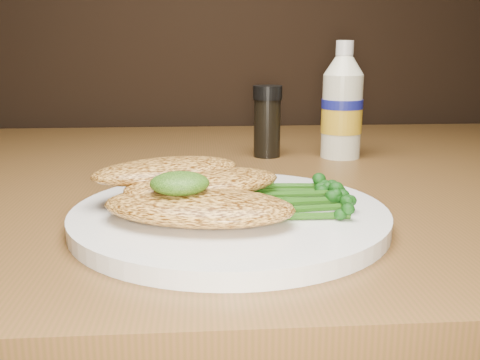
{
  "coord_description": "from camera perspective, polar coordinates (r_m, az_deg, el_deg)",
  "views": [
    {
      "loc": [
        -0.14,
        0.38,
        0.9
      ],
      "look_at": [
        -0.11,
        0.84,
        0.79
      ],
      "focal_mm": 40.25,
      "sensor_mm": 36.0,
      "label": 1
    }
  ],
  "objects": [
    {
      "name": "pesto_front",
      "position": [
        0.44,
        -6.41,
        -0.35
      ],
      "size": [
        0.05,
        0.05,
        0.02
      ],
      "primitive_type": "ellipsoid",
      "rotation": [
        0.0,
        0.0,
        -0.05
      ],
      "color": "black",
      "rests_on": "chicken_front"
    },
    {
      "name": "mayo_bottle",
      "position": [
        0.78,
        10.8,
        8.32
      ],
      "size": [
        0.07,
        0.07,
        0.16
      ],
      "primitive_type": null,
      "rotation": [
        0.0,
        0.0,
        -0.17
      ],
      "color": "#E8E6C4",
      "rests_on": "dining_table"
    },
    {
      "name": "broccolini_bundle",
      "position": [
        0.49,
        4.8,
        -1.59
      ],
      "size": [
        0.16,
        0.15,
        0.02
      ],
      "primitive_type": null,
      "rotation": [
        0.0,
        0.0,
        -0.37
      ],
      "color": "#214F11",
      "rests_on": "plate"
    },
    {
      "name": "pepper_grinder",
      "position": [
        0.77,
        2.9,
        6.2
      ],
      "size": [
        0.05,
        0.05,
        0.1
      ],
      "primitive_type": null,
      "rotation": [
        0.0,
        0.0,
        0.26
      ],
      "color": "black",
      "rests_on": "dining_table"
    },
    {
      "name": "chicken_front",
      "position": [
        0.44,
        -4.43,
        -2.81
      ],
      "size": [
        0.18,
        0.12,
        0.03
      ],
      "primitive_type": "ellipsoid",
      "rotation": [
        0.0,
        0.0,
        -0.25
      ],
      "color": "gold",
      "rests_on": "plate"
    },
    {
      "name": "chicken_mid",
      "position": [
        0.49,
        -3.85,
        -0.38
      ],
      "size": [
        0.16,
        0.12,
        0.02
      ],
      "primitive_type": "ellipsoid",
      "rotation": [
        0.0,
        0.0,
        0.39
      ],
      "color": "gold",
      "rests_on": "plate"
    },
    {
      "name": "chicken_back",
      "position": [
        0.51,
        -7.77,
        1.01
      ],
      "size": [
        0.16,
        0.12,
        0.02
      ],
      "primitive_type": "ellipsoid",
      "rotation": [
        0.0,
        0.0,
        0.39
      ],
      "color": "gold",
      "rests_on": "plate"
    },
    {
      "name": "plate",
      "position": [
        0.48,
        -1.08,
        -3.83
      ],
      "size": [
        0.28,
        0.28,
        0.01
      ],
      "primitive_type": "cylinder",
      "color": "white",
      "rests_on": "dining_table"
    }
  ]
}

